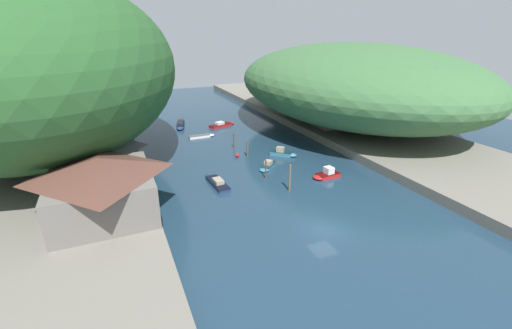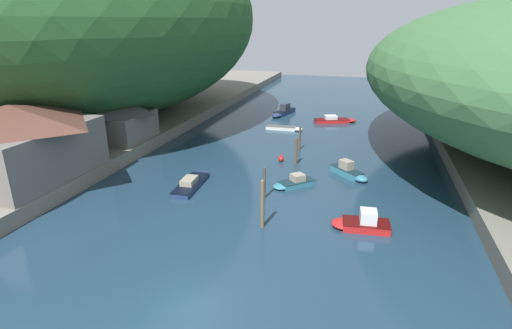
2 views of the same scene
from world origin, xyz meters
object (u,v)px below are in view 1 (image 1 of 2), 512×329
boat_white_cruiser (223,124)px  boat_mid_channel (326,174)px  boathouse_shed (113,152)px  boat_far_upstream (216,182)px  channel_buoy_near (237,155)px  boat_yellow_tender (267,166)px  person_on_quay (131,198)px  right_bank_cottage (328,112)px  waterfront_building (102,185)px  boat_moored_right (180,125)px  boat_near_quay (203,136)px  boat_navy_launch (283,153)px

boat_white_cruiser → boat_mid_channel: bearing=-12.5°
boathouse_shed → boat_far_upstream: (12.01, -7.19, -3.59)m
channel_buoy_near → boat_yellow_tender: bearing=-68.1°
person_on_quay → right_bank_cottage: bearing=-60.6°
boat_far_upstream → person_on_quay: 12.05m
waterfront_building → person_on_quay: size_ratio=6.98×
boat_mid_channel → boat_yellow_tender: (-6.05, 6.34, -0.12)m
boathouse_shed → boat_far_upstream: size_ratio=1.09×
waterfront_building → boat_white_cruiser: waterfront_building is taller
boathouse_shed → person_on_quay: 11.97m
boat_moored_right → channel_buoy_near: boat_moored_right is taller
boat_near_quay → boat_yellow_tender: size_ratio=1.29×
person_on_quay → channel_buoy_near: bearing=-49.8°
right_bank_cottage → boat_moored_right: (-25.79, 15.64, -3.61)m
boat_mid_channel → boat_yellow_tender: boat_mid_channel is taller
right_bank_cottage → boathouse_shed: bearing=-169.5°
boat_moored_right → boat_yellow_tender: size_ratio=1.66×
boat_far_upstream → boat_white_cruiser: 29.22m
boat_near_quay → boat_yellow_tender: (4.72, -18.92, 0.08)m
right_bank_cottage → person_on_quay: bearing=-153.5°
boat_white_cruiser → boat_moored_right: bearing=-128.4°
waterfront_building → boat_mid_channel: waterfront_building is taller
boat_mid_channel → boat_navy_launch: 10.13m
boat_moored_right → person_on_quay: size_ratio=3.78×
boathouse_shed → boat_yellow_tender: 21.52m
boathouse_shed → channel_buoy_near: (18.19, 1.21, -3.57)m
channel_buoy_near → person_on_quay: bearing=-142.7°
boathouse_shed → right_bank_cottage: right_bank_cottage is taller
right_bank_cottage → boat_mid_channel: (-12.71, -18.51, -3.69)m
waterfront_building → boat_navy_launch: (26.83, 11.05, -4.06)m
boat_mid_channel → boat_white_cruiser: 31.85m
waterfront_building → boat_far_upstream: size_ratio=1.81×
boat_near_quay → person_on_quay: 29.88m
boat_yellow_tender → person_on_quay: (-19.58, -6.91, 2.01)m
boat_yellow_tender → boat_white_cruiser: bearing=-47.3°
boat_far_upstream → boat_yellow_tender: bearing=11.2°
waterfront_building → channel_buoy_near: bearing=34.3°
waterfront_building → boathouse_shed: waterfront_building is taller
boat_white_cruiser → channel_buoy_near: boat_white_cruiser is taller
boathouse_shed → person_on_quay: bearing=-84.9°
boat_navy_launch → boat_moored_right: bearing=-110.2°
boat_near_quay → boat_white_cruiser: boat_white_cruiser is taller
boat_white_cruiser → boat_navy_launch: boat_navy_launch is taller
boathouse_shed → right_bank_cottage: size_ratio=1.15×
boat_navy_launch → person_on_quay: (-24.26, -10.61, 1.87)m
right_bank_cottage → boat_navy_launch: right_bank_cottage is taller
boat_yellow_tender → boat_moored_right: bearing=-30.0°
boat_navy_launch → boat_yellow_tender: 5.96m
boathouse_shed → channel_buoy_near: size_ratio=8.14×
boat_mid_channel → channel_buoy_near: 15.08m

